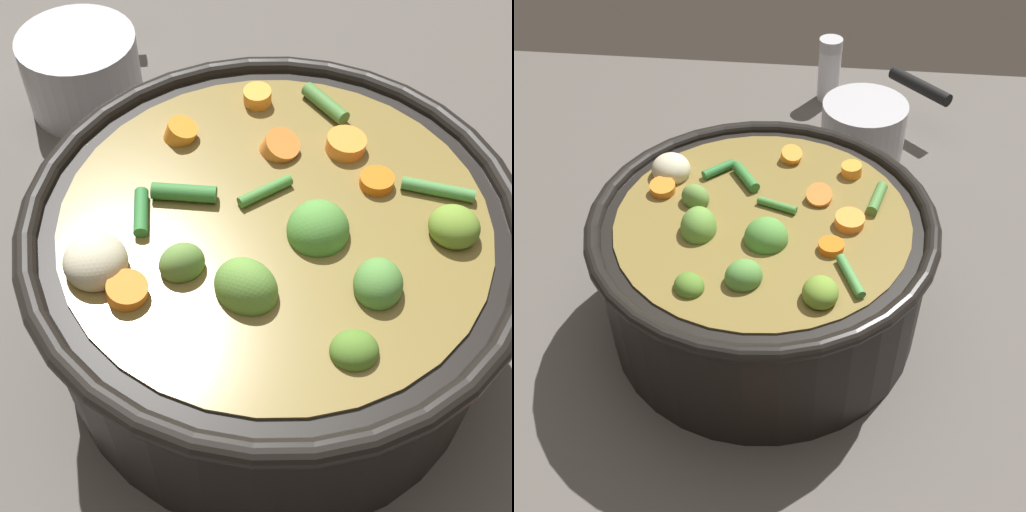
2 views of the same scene
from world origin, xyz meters
The scene contains 3 objects.
ground_plane centered at (0.00, 0.00, 0.00)m, with size 1.10×1.10×0.00m, color #514C47.
cooking_pot centered at (0.00, 0.00, 0.07)m, with size 0.32×0.32×0.16m.
small_saucepan centered at (-0.31, 0.10, 0.04)m, with size 0.17×0.17×0.08m.
Camera 1 is at (0.17, -0.24, 0.47)m, focal length 49.89 mm.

